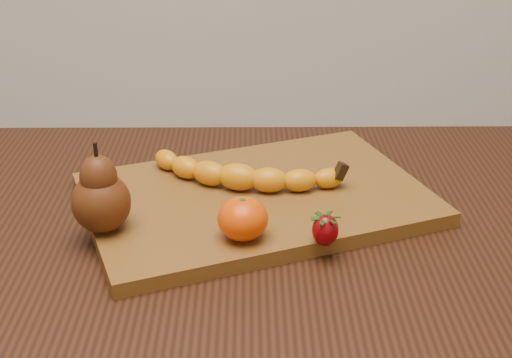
{
  "coord_description": "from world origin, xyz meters",
  "views": [
    {
      "loc": [
        0.03,
        -0.8,
        1.22
      ],
      "look_at": [
        0.04,
        0.06,
        0.8
      ],
      "focal_mm": 50.0,
      "sensor_mm": 36.0,
      "label": 1
    }
  ],
  "objects_px": {
    "table": "(229,291)",
    "cutting_board": "(256,199)",
    "pear": "(100,188)",
    "mandarin": "(243,219)"
  },
  "relations": [
    {
      "from": "table",
      "to": "mandarin",
      "type": "bearing_deg",
      "value": -69.56
    },
    {
      "from": "table",
      "to": "cutting_board",
      "type": "xyz_separation_m",
      "value": [
        0.04,
        0.06,
        0.11
      ]
    },
    {
      "from": "pear",
      "to": "cutting_board",
      "type": "bearing_deg",
      "value": 26.84
    },
    {
      "from": "cutting_board",
      "to": "mandarin",
      "type": "xyz_separation_m",
      "value": [
        -0.02,
        -0.12,
        0.04
      ]
    },
    {
      "from": "pear",
      "to": "table",
      "type": "bearing_deg",
      "value": 11.76
    },
    {
      "from": "cutting_board",
      "to": "pear",
      "type": "distance_m",
      "value": 0.22
    },
    {
      "from": "table",
      "to": "cutting_board",
      "type": "height_order",
      "value": "cutting_board"
    },
    {
      "from": "pear",
      "to": "mandarin",
      "type": "height_order",
      "value": "pear"
    },
    {
      "from": "table",
      "to": "cutting_board",
      "type": "bearing_deg",
      "value": 59.68
    },
    {
      "from": "mandarin",
      "to": "cutting_board",
      "type": "bearing_deg",
      "value": 81.98
    }
  ]
}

